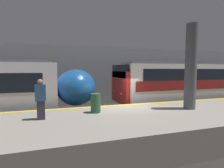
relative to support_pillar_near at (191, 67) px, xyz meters
name	(u,v)px	position (x,y,z in m)	size (l,w,h in m)	color
ground_plane	(123,124)	(-2.72, 1.91, -3.17)	(120.00, 120.00, 0.00)	#282623
platform	(142,127)	(-2.72, -0.33, -2.61)	(40.00, 4.48, 1.13)	gray
station_rear_barrier	(98,76)	(-2.72, 8.02, -0.65)	(50.00, 0.15, 5.03)	#939399
support_pillar_near	(191,67)	(0.00, 0.00, 0.00)	(0.55, 0.55, 4.09)	#56565B
train_boxy	(216,84)	(6.23, 4.11, -1.34)	(17.05, 3.03, 3.55)	black
person_waiting	(41,98)	(-6.79, 0.17, -1.23)	(0.38, 0.24, 1.56)	#2D2D38
trash_bin	(96,103)	(-4.57, 0.61, -1.62)	(0.44, 0.44, 0.85)	#2D5B38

